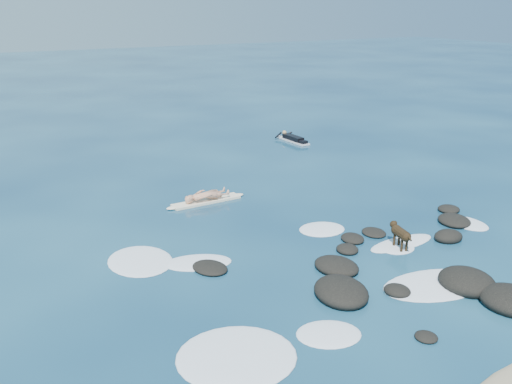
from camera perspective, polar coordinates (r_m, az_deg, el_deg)
ground at (r=17.39m, az=9.48°, el=-5.96°), size 160.00×160.00×0.00m
reef_rocks at (r=16.35m, az=16.26°, el=-7.69°), size 10.56×7.05×0.60m
breaking_foam at (r=15.37m, az=5.05°, el=-9.17°), size 12.47×8.16×0.12m
standing_surfer_rig at (r=21.13m, az=-5.05°, el=0.79°), size 3.21×0.69×1.83m
paddling_surfer_rig at (r=30.65m, az=3.69°, el=5.34°), size 1.16×2.59×0.45m
dog at (r=17.71m, az=14.21°, el=-3.98°), size 0.48×1.24×0.80m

